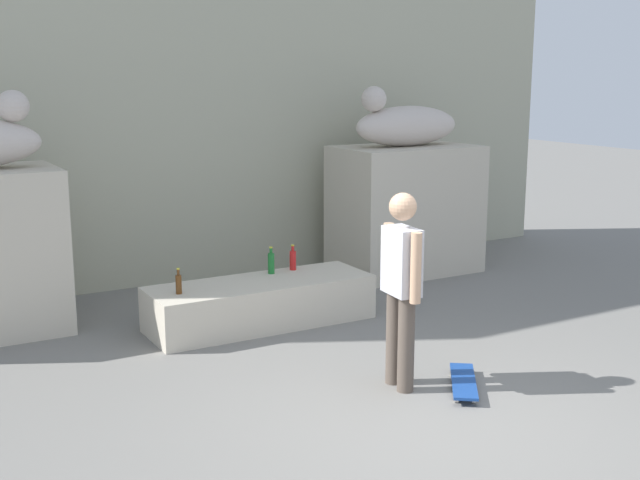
{
  "coord_description": "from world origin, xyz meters",
  "views": [
    {
      "loc": [
        -3.55,
        -4.52,
        2.63
      ],
      "look_at": [
        0.11,
        1.86,
        1.1
      ],
      "focal_mm": 45.42,
      "sensor_mm": 36.0,
      "label": 1
    }
  ],
  "objects_px": {
    "skater": "(401,282)",
    "statue_reclining_right": "(405,124)",
    "skateboard": "(464,381)",
    "bottle_red": "(293,260)",
    "bottle_brown": "(179,284)",
    "bottle_green": "(271,263)"
  },
  "relations": [
    {
      "from": "statue_reclining_right",
      "to": "skateboard",
      "type": "distance_m",
      "value": 4.54
    },
    {
      "from": "statue_reclining_right",
      "to": "skater",
      "type": "bearing_deg",
      "value": 50.26
    },
    {
      "from": "skateboard",
      "to": "bottle_red",
      "type": "distance_m",
      "value": 2.8
    },
    {
      "from": "bottle_green",
      "to": "bottle_red",
      "type": "relative_size",
      "value": 1.05
    },
    {
      "from": "bottle_brown",
      "to": "bottle_green",
      "type": "bearing_deg",
      "value": 13.79
    },
    {
      "from": "statue_reclining_right",
      "to": "skateboard",
      "type": "bearing_deg",
      "value": 57.81
    },
    {
      "from": "statue_reclining_right",
      "to": "skater",
      "type": "relative_size",
      "value": 0.98
    },
    {
      "from": "statue_reclining_right",
      "to": "skateboard",
      "type": "height_order",
      "value": "statue_reclining_right"
    },
    {
      "from": "skateboard",
      "to": "bottle_red",
      "type": "bearing_deg",
      "value": -139.6
    },
    {
      "from": "bottle_red",
      "to": "skater",
      "type": "bearing_deg",
      "value": -96.32
    },
    {
      "from": "statue_reclining_right",
      "to": "bottle_brown",
      "type": "distance_m",
      "value": 4.03
    },
    {
      "from": "skateboard",
      "to": "bottle_brown",
      "type": "relative_size",
      "value": 2.91
    },
    {
      "from": "skater",
      "to": "bottle_brown",
      "type": "relative_size",
      "value": 6.38
    },
    {
      "from": "skater",
      "to": "statue_reclining_right",
      "type": "bearing_deg",
      "value": 149.51
    },
    {
      "from": "statue_reclining_right",
      "to": "skateboard",
      "type": "xyz_separation_m",
      "value": [
        -1.95,
        -3.63,
        -1.9
      ]
    },
    {
      "from": "statue_reclining_right",
      "to": "skater",
      "type": "xyz_separation_m",
      "value": [
        -2.4,
        -3.33,
        -1.05
      ]
    },
    {
      "from": "skateboard",
      "to": "skater",
      "type": "bearing_deg",
      "value": -87.89
    },
    {
      "from": "skateboard",
      "to": "bottle_red",
      "type": "height_order",
      "value": "bottle_red"
    },
    {
      "from": "skater",
      "to": "bottle_green",
      "type": "height_order",
      "value": "skater"
    },
    {
      "from": "bottle_red",
      "to": "bottle_brown",
      "type": "height_order",
      "value": "bottle_red"
    },
    {
      "from": "bottle_brown",
      "to": "bottle_red",
      "type": "bearing_deg",
      "value": 12.48
    },
    {
      "from": "skater",
      "to": "bottle_red",
      "type": "height_order",
      "value": "skater"
    }
  ]
}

